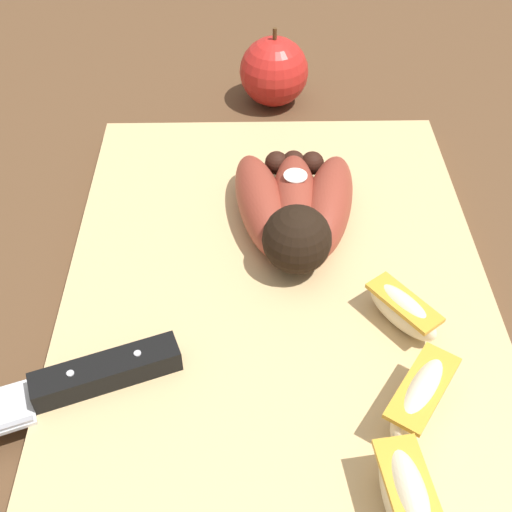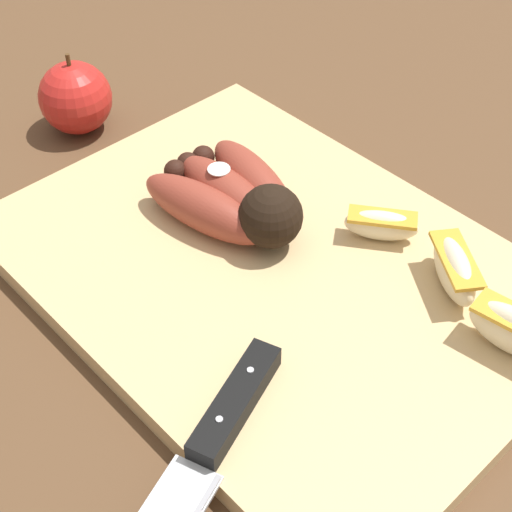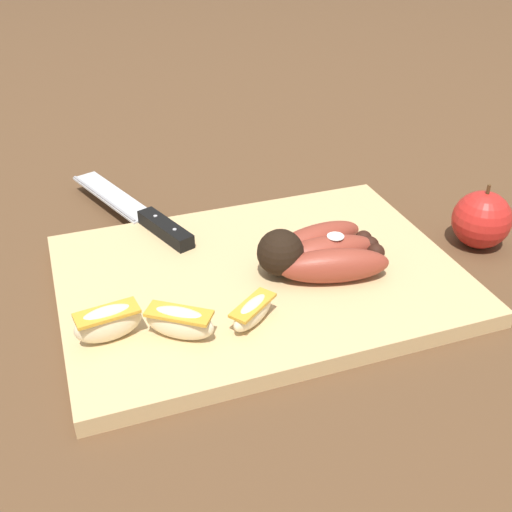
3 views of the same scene
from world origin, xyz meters
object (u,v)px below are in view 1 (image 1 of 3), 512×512
Objects in this scene: chefs_knife at (34,396)px; apple_wedge_middle at (402,310)px; apple_wedge_near at (407,499)px; apple_wedge_far at (420,397)px; whole_apple at (274,72)px; banana_bunch at (295,209)px.

chefs_knife is 0.26m from apple_wedge_middle.
chefs_knife is 4.37× the size of apple_wedge_middle.
apple_wedge_near is 0.07m from apple_wedge_far.
apple_wedge_middle is 0.72× the size of whole_apple.
chefs_knife is at bearing 70.68° from apple_wedge_near.
banana_bunch is at bearing -177.87° from whole_apple.
apple_wedge_near reaches higher than chefs_knife.
apple_wedge_far is 0.42m from whole_apple.
apple_wedge_far reaches higher than chefs_knife.
banana_bunch reaches higher than chefs_knife.
banana_bunch is at bearing 10.91° from apple_wedge_near.
whole_apple is at bearing 13.32° from apple_wedge_middle.
apple_wedge_middle is at bearing -9.51° from apple_wedge_near.
whole_apple is (0.34, 0.08, 0.00)m from apple_wedge_middle.
whole_apple is at bearing 6.67° from apple_wedge_near.
apple_wedge_middle is 0.08m from apple_wedge_far.
whole_apple is at bearing 2.13° from banana_bunch.
chefs_knife is at bearing 132.69° from banana_bunch.
chefs_knife is 3.14× the size of whole_apple.
whole_apple reaches higher than apple_wedge_far.
whole_apple is (0.24, 0.01, -0.00)m from banana_bunch.
apple_wedge_middle is (-0.10, -0.07, -0.01)m from banana_bunch.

